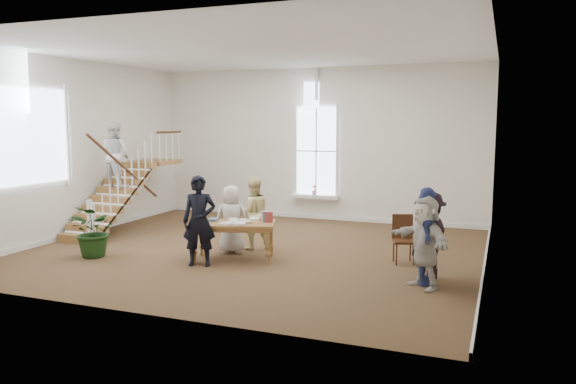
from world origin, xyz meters
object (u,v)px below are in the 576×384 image
at_px(police_officer, 199,221).
at_px(woman_cluster_c, 425,242).
at_px(library_table, 234,226).
at_px(floor_plant, 95,231).
at_px(person_yellow, 253,213).
at_px(woman_cluster_b, 429,235).
at_px(side_chair, 403,236).
at_px(woman_cluster_a, 426,236).
at_px(elderly_woman, 232,219).

distance_m(police_officer, woman_cluster_c, 4.50).
height_order(library_table, police_officer, police_officer).
distance_m(library_table, floor_plant, 3.07).
bearing_deg(floor_plant, person_yellow, 33.81).
xyz_separation_m(police_officer, woman_cluster_c, (4.50, 0.08, -0.10)).
xyz_separation_m(woman_cluster_b, side_chair, (-0.65, 1.03, -0.26)).
relative_size(person_yellow, woman_cluster_c, 1.02).
distance_m(woman_cluster_a, side_chair, 1.64).
relative_size(person_yellow, floor_plant, 1.46).
xyz_separation_m(police_officer, person_yellow, (0.40, 1.75, -0.09)).
distance_m(police_officer, person_yellow, 1.80).
distance_m(police_officer, woman_cluster_b, 4.56).
bearing_deg(floor_plant, woman_cluster_b, 7.47).
bearing_deg(floor_plant, side_chair, 17.04).
distance_m(police_officer, elderly_woman, 1.26).
relative_size(library_table, woman_cluster_a, 1.08).
height_order(woman_cluster_c, side_chair, woman_cluster_c).
bearing_deg(woman_cluster_a, library_table, 73.03).
relative_size(police_officer, elderly_woman, 1.21).
xyz_separation_m(police_officer, side_chair, (3.85, 1.75, -0.36)).
bearing_deg(side_chair, person_yellow, 160.02).
relative_size(police_officer, woman_cluster_c, 1.12).
bearing_deg(person_yellow, library_table, 57.35).
bearing_deg(side_chair, police_officer, -175.54).
height_order(elderly_woman, side_chair, elderly_woman).
distance_m(library_table, woman_cluster_b, 4.05).
height_order(police_officer, floor_plant, police_officer).
relative_size(library_table, floor_plant, 1.67).
bearing_deg(woman_cluster_a, elderly_woman, 65.80).
bearing_deg(woman_cluster_a, person_yellow, 58.50).
distance_m(library_table, person_yellow, 1.11).
bearing_deg(floor_plant, woman_cluster_c, 2.19).
relative_size(library_table, woman_cluster_b, 1.17).
xyz_separation_m(library_table, woman_cluster_b, (4.05, 0.08, 0.09)).
height_order(library_table, woman_cluster_b, woman_cluster_b).
distance_m(elderly_woman, woman_cluster_a, 4.50).
distance_m(library_table, police_officer, 0.81).
xyz_separation_m(woman_cluster_a, woman_cluster_b, (0.01, 0.45, -0.07)).
xyz_separation_m(person_yellow, woman_cluster_b, (4.10, -1.02, -0.02)).
bearing_deg(side_chair, floor_plant, 176.97).
height_order(person_yellow, woman_cluster_b, person_yellow).
bearing_deg(woman_cluster_c, woman_cluster_a, 137.34).
distance_m(person_yellow, woman_cluster_c, 4.43).
xyz_separation_m(person_yellow, woman_cluster_c, (4.10, -1.67, -0.01)).
height_order(person_yellow, floor_plant, person_yellow).
height_order(library_table, woman_cluster_a, woman_cluster_a).
bearing_deg(side_chair, library_table, 178.00).
bearing_deg(person_yellow, woman_cluster_b, 130.60).
relative_size(woman_cluster_b, floor_plant, 1.43).
distance_m(person_yellow, floor_plant, 3.49).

